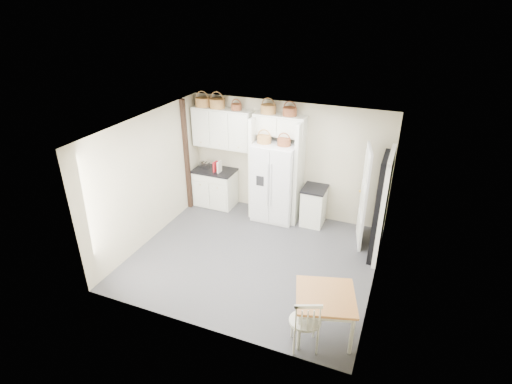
% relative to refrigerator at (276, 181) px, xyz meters
% --- Properties ---
extents(floor, '(4.50, 4.50, 0.00)m').
position_rel_refrigerator_xyz_m(floor, '(0.15, -1.65, -0.89)').
color(floor, '#3E3E41').
rests_on(floor, ground).
extents(ceiling, '(4.50, 4.50, 0.00)m').
position_rel_refrigerator_xyz_m(ceiling, '(0.15, -1.65, 1.71)').
color(ceiling, white).
rests_on(ceiling, wall_back).
extents(wall_back, '(4.50, 0.00, 4.50)m').
position_rel_refrigerator_xyz_m(wall_back, '(0.15, 0.35, 0.41)').
color(wall_back, '#AFA88B').
rests_on(wall_back, floor).
extents(wall_left, '(0.00, 4.00, 4.00)m').
position_rel_refrigerator_xyz_m(wall_left, '(-2.10, -1.65, 0.41)').
color(wall_left, '#AFA88B').
rests_on(wall_left, floor).
extents(wall_right, '(0.00, 4.00, 4.00)m').
position_rel_refrigerator_xyz_m(wall_right, '(2.40, -1.65, 0.41)').
color(wall_right, '#AFA88B').
rests_on(wall_right, floor).
extents(refrigerator, '(0.92, 0.74, 1.79)m').
position_rel_refrigerator_xyz_m(refrigerator, '(0.00, 0.00, 0.00)').
color(refrigerator, silver).
rests_on(refrigerator, floor).
extents(base_cab_left, '(0.93, 0.59, 0.87)m').
position_rel_refrigerator_xyz_m(base_cab_left, '(-1.54, 0.05, -0.46)').
color(base_cab_left, silver).
rests_on(base_cab_left, floor).
extents(base_cab_right, '(0.47, 0.57, 0.83)m').
position_rel_refrigerator_xyz_m(base_cab_right, '(0.88, 0.05, -0.48)').
color(base_cab_right, silver).
rests_on(base_cab_right, floor).
extents(dining_table, '(1.05, 1.05, 0.71)m').
position_rel_refrigerator_xyz_m(dining_table, '(1.85, -3.04, -0.54)').
color(dining_table, '#AA6D2B').
rests_on(dining_table, floor).
extents(windsor_chair, '(0.59, 0.56, 0.95)m').
position_rel_refrigerator_xyz_m(windsor_chair, '(1.66, -3.40, -0.42)').
color(windsor_chair, silver).
rests_on(windsor_chair, floor).
extents(counter_left, '(0.97, 0.63, 0.04)m').
position_rel_refrigerator_xyz_m(counter_left, '(-1.54, 0.05, -0.01)').
color(counter_left, black).
rests_on(counter_left, base_cab_left).
extents(counter_right, '(0.51, 0.60, 0.04)m').
position_rel_refrigerator_xyz_m(counter_right, '(0.88, 0.05, -0.05)').
color(counter_right, black).
rests_on(counter_right, base_cab_right).
extents(toaster, '(0.25, 0.17, 0.16)m').
position_rel_refrigerator_xyz_m(toaster, '(-1.79, 0.05, 0.09)').
color(toaster, silver).
rests_on(toaster, counter_left).
extents(cookbook_red, '(0.06, 0.17, 0.25)m').
position_rel_refrigerator_xyz_m(cookbook_red, '(-1.47, -0.03, 0.13)').
color(cookbook_red, '#AB1920').
rests_on(cookbook_red, counter_left).
extents(cookbook_cream, '(0.05, 0.18, 0.26)m').
position_rel_refrigerator_xyz_m(cookbook_cream, '(-1.37, -0.03, 0.14)').
color(cookbook_cream, beige).
rests_on(cookbook_cream, counter_left).
extents(basket_upper_a, '(0.34, 0.34, 0.19)m').
position_rel_refrigerator_xyz_m(basket_upper_a, '(-1.82, 0.18, 1.55)').
color(basket_upper_a, '#996134').
rests_on(basket_upper_a, upper_cabinet).
extents(basket_upper_b, '(0.35, 0.35, 0.21)m').
position_rel_refrigerator_xyz_m(basket_upper_b, '(-1.46, 0.18, 1.56)').
color(basket_upper_b, '#996134').
rests_on(basket_upper_b, upper_cabinet).
extents(basket_upper_c, '(0.23, 0.23, 0.13)m').
position_rel_refrigerator_xyz_m(basket_upper_c, '(-1.00, 0.18, 1.52)').
color(basket_upper_c, '#54261B').
rests_on(basket_upper_c, upper_cabinet).
extents(basket_bridge_a, '(0.33, 0.33, 0.18)m').
position_rel_refrigerator_xyz_m(basket_bridge_a, '(-0.26, 0.18, 1.55)').
color(basket_bridge_a, '#996134').
rests_on(basket_bridge_a, bridge_cabinet).
extents(basket_bridge_b, '(0.30, 0.30, 0.17)m').
position_rel_refrigerator_xyz_m(basket_bridge_b, '(0.21, 0.18, 1.54)').
color(basket_bridge_b, '#54261B').
rests_on(basket_bridge_b, bridge_cabinet).
extents(basket_fridge_a, '(0.30, 0.30, 0.16)m').
position_rel_refrigerator_xyz_m(basket_fridge_a, '(-0.24, -0.10, 0.97)').
color(basket_fridge_a, '#996134').
rests_on(basket_fridge_a, refrigerator).
extents(basket_fridge_b, '(0.28, 0.28, 0.15)m').
position_rel_refrigerator_xyz_m(basket_fridge_b, '(0.20, -0.10, 0.97)').
color(basket_fridge_b, '#54261B').
rests_on(basket_fridge_b, refrigerator).
extents(upper_cabinet, '(1.40, 0.34, 0.90)m').
position_rel_refrigerator_xyz_m(upper_cabinet, '(-1.35, 0.18, 1.01)').
color(upper_cabinet, silver).
rests_on(upper_cabinet, wall_back).
extents(bridge_cabinet, '(1.12, 0.34, 0.45)m').
position_rel_refrigerator_xyz_m(bridge_cabinet, '(-0.00, 0.18, 1.23)').
color(bridge_cabinet, silver).
rests_on(bridge_cabinet, wall_back).
extents(fridge_panel_left, '(0.08, 0.60, 2.30)m').
position_rel_refrigerator_xyz_m(fridge_panel_left, '(-0.51, 0.05, 0.26)').
color(fridge_panel_left, silver).
rests_on(fridge_panel_left, floor).
extents(fridge_panel_right, '(0.08, 0.60, 2.30)m').
position_rel_refrigerator_xyz_m(fridge_panel_right, '(0.51, 0.05, 0.26)').
color(fridge_panel_right, silver).
rests_on(fridge_panel_right, floor).
extents(trim_post, '(0.09, 0.09, 2.60)m').
position_rel_refrigerator_xyz_m(trim_post, '(-2.05, -0.30, 0.41)').
color(trim_post, black).
rests_on(trim_post, floor).
extents(doorway_void, '(0.18, 0.85, 2.05)m').
position_rel_refrigerator_xyz_m(doorway_void, '(2.31, -0.65, 0.13)').
color(doorway_void, black).
rests_on(doorway_void, floor).
extents(door_slab, '(0.21, 0.79, 2.05)m').
position_rel_refrigerator_xyz_m(door_slab, '(1.95, -0.31, 0.13)').
color(door_slab, white).
rests_on(door_slab, floor).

